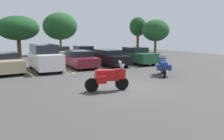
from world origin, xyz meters
name	(u,v)px	position (x,y,z in m)	size (l,w,h in m)	color
ground	(122,89)	(0.00, 0.00, -0.05)	(44.00, 44.00, 0.10)	#423F3F
motorcycle_touring	(109,77)	(-0.89, -0.19, 0.68)	(2.14, 1.03, 1.46)	black
motorcycle_second	(163,66)	(4.38, 1.64, 0.63)	(1.42, 1.76, 1.35)	black
parking_stripes	(63,69)	(-0.46, 7.91, 0.00)	(16.75, 5.05, 0.01)	#EAE066
car_tan	(5,63)	(-4.64, 8.24, 0.70)	(2.10, 4.46, 1.42)	tan
car_white	(45,58)	(-1.88, 7.94, 0.98)	(2.00, 4.88, 1.96)	white
car_maroon	(79,59)	(1.04, 8.17, 0.68)	(2.13, 4.74, 1.37)	maroon
car_black	(109,58)	(3.70, 7.83, 0.69)	(1.77, 4.80, 1.39)	black
car_green	(136,56)	(6.58, 7.63, 0.75)	(1.94, 4.66, 1.52)	#235638
car_far_champagne	(59,53)	(1.27, 14.22, 0.70)	(1.94, 4.59, 1.46)	#C1B289
car_far_navy	(84,52)	(4.04, 14.09, 0.69)	(2.04, 4.55, 1.44)	navy
tree_center_left	(60,26)	(3.52, 20.52, 3.75)	(4.50, 4.50, 5.54)	#4C3823
tree_center	(18,28)	(-2.26, 17.10, 3.36)	(4.46, 4.46, 4.69)	#4C3823
tree_far_left	(156,30)	(16.73, 16.63, 3.26)	(3.98, 3.98, 4.86)	#4C3823
tree_left	(138,27)	(16.63, 20.84, 3.86)	(2.72, 2.72, 5.44)	#4C3823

